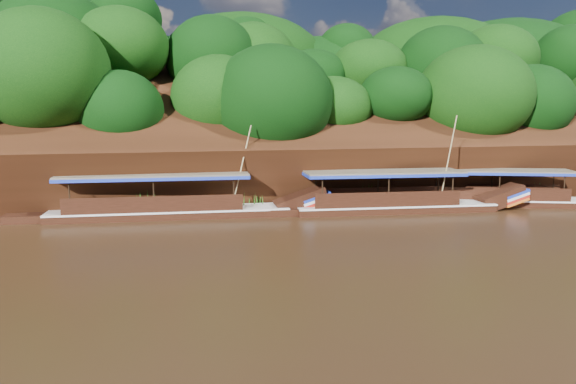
% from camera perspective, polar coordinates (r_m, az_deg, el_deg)
% --- Properties ---
extents(ground, '(160.00, 160.00, 0.00)m').
position_cam_1_polar(ground, '(26.87, 12.75, -4.82)').
color(ground, black).
rests_on(ground, ground).
extents(riverbank, '(120.00, 30.06, 19.40)m').
position_cam_1_polar(riverbank, '(47.76, 0.58, 3.33)').
color(riverbank, black).
rests_on(riverbank, ground).
extents(boat_0, '(13.79, 6.50, 5.53)m').
position_cam_1_polar(boat_0, '(38.62, 22.37, -0.51)').
color(boat_0, black).
rests_on(boat_0, ground).
extents(boat_1, '(14.31, 3.38, 6.18)m').
position_cam_1_polar(boat_1, '(34.34, 11.95, -1.02)').
color(boat_1, black).
rests_on(boat_1, ground).
extents(boat_2, '(15.95, 3.27, 5.64)m').
position_cam_1_polar(boat_2, '(32.44, -10.43, -1.50)').
color(boat_2, black).
rests_on(boat_2, ground).
extents(reeds, '(51.28, 2.35, 1.92)m').
position_cam_1_polar(reeds, '(34.47, 1.49, -0.30)').
color(reeds, '#2A5A16').
rests_on(reeds, ground).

